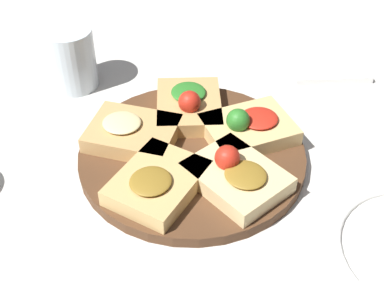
% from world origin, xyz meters
% --- Properties ---
extents(ground_plane, '(3.00, 3.00, 0.00)m').
position_xyz_m(ground_plane, '(0.00, 0.00, 0.00)').
color(ground_plane, silver).
extents(serving_board, '(0.33, 0.33, 0.02)m').
position_xyz_m(serving_board, '(0.00, 0.00, 0.01)').
color(serving_board, '#51331E').
rests_on(serving_board, ground_plane).
extents(focaccia_slice_0, '(0.15, 0.13, 0.05)m').
position_xyz_m(focaccia_slice_0, '(-0.08, -0.03, 0.03)').
color(focaccia_slice_0, '#DBB775').
rests_on(focaccia_slice_0, serving_board).
extents(focaccia_slice_1, '(0.10, 0.13, 0.05)m').
position_xyz_m(focaccia_slice_1, '(-0.00, -0.09, 0.03)').
color(focaccia_slice_1, tan).
rests_on(focaccia_slice_1, serving_board).
extents(focaccia_slice_2, '(0.15, 0.13, 0.03)m').
position_xyz_m(focaccia_slice_2, '(0.09, -0.03, 0.03)').
color(focaccia_slice_2, tan).
rests_on(focaccia_slice_2, serving_board).
extents(focaccia_slice_3, '(0.15, 0.16, 0.03)m').
position_xyz_m(focaccia_slice_3, '(0.05, 0.08, 0.03)').
color(focaccia_slice_3, tan).
rests_on(focaccia_slice_3, serving_board).
extents(focaccia_slice_4, '(0.15, 0.16, 0.05)m').
position_xyz_m(focaccia_slice_4, '(-0.05, 0.07, 0.03)').
color(focaccia_slice_4, '#E5C689').
rests_on(focaccia_slice_4, serving_board).
extents(water_glass, '(0.08, 0.08, 0.11)m').
position_xyz_m(water_glass, '(0.19, -0.20, 0.05)').
color(water_glass, silver).
rests_on(water_glass, ground_plane).
extents(napkin_stack, '(0.13, 0.11, 0.01)m').
position_xyz_m(napkin_stack, '(-0.26, -0.23, 0.01)').
color(napkin_stack, white).
rests_on(napkin_stack, ground_plane).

